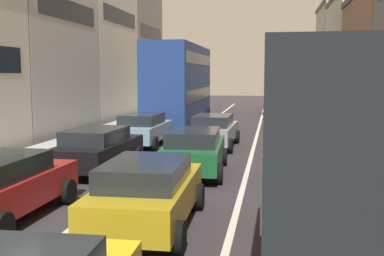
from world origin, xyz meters
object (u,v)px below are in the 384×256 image
object	(u,v)px
sedan_centre_lane_second	(147,192)
wagon_left_lane_second	(0,185)
sedan_left_lane_third	(98,148)
bus_mid_queue_primary	(180,82)
sedan_right_lane_behind_truck	(306,159)
wagon_right_lane_far	(298,135)
sedan_left_lane_fourth	(143,129)
removalist_box_truck	(357,169)
hatchback_centre_lane_third	(194,150)
coupe_centre_lane_fourth	(213,130)
bus_far_queue_secondary	(282,92)

from	to	relation	value
sedan_centre_lane_second	wagon_left_lane_second	size ratio (longest dim) A/B	1.01
sedan_left_lane_third	bus_mid_queue_primary	world-z (taller)	bus_mid_queue_primary
sedan_right_lane_behind_truck	wagon_right_lane_far	distance (m)	5.58
wagon_left_lane_second	sedan_left_lane_fourth	size ratio (longest dim) A/B	1.00
sedan_left_lane_fourth	removalist_box_truck	bearing A→B (deg)	-152.48
wagon_left_lane_second	bus_mid_queue_primary	size ratio (longest dim) A/B	0.41
removalist_box_truck	wagon_right_lane_far	world-z (taller)	removalist_box_truck
sedan_left_lane_fourth	sedan_right_lane_behind_truck	bearing A→B (deg)	-133.56
sedan_left_lane_third	sedan_left_lane_fourth	world-z (taller)	same
hatchback_centre_lane_third	coupe_centre_lane_fourth	size ratio (longest dim) A/B	1.01
sedan_left_lane_third	sedan_left_lane_fourth	distance (m)	5.85
coupe_centre_lane_fourth	sedan_right_lane_behind_truck	size ratio (longest dim) A/B	1.00
wagon_right_lane_far	bus_mid_queue_primary	xyz separation A→B (m)	(-6.83, 9.30, 2.03)
sedan_left_lane_fourth	wagon_left_lane_second	bearing A→B (deg)	179.92
sedan_left_lane_fourth	bus_far_queue_secondary	xyz separation A→B (m)	(6.71, 21.46, 0.96)
sedan_left_lane_third	bus_far_queue_secondary	bearing A→B (deg)	-11.60
sedan_left_lane_third	sedan_centre_lane_second	bearing A→B (deg)	-147.35
coupe_centre_lane_fourth	bus_far_queue_secondary	world-z (taller)	bus_far_queue_secondary
wagon_left_lane_second	wagon_right_lane_far	distance (m)	12.41
sedan_left_lane_third	coupe_centre_lane_fourth	distance (m)	6.69
wagon_right_lane_far	bus_mid_queue_primary	size ratio (longest dim) A/B	0.42
hatchback_centre_lane_third	wagon_right_lane_far	xyz separation A→B (m)	(3.61, 4.50, 0.00)
hatchback_centre_lane_third	coupe_centre_lane_fourth	bearing A→B (deg)	-2.36
hatchback_centre_lane_third	sedan_left_lane_fourth	size ratio (longest dim) A/B	1.01
wagon_right_lane_far	bus_far_queue_secondary	distance (m)	22.63
wagon_right_lane_far	hatchback_centre_lane_third	bearing A→B (deg)	144.27
sedan_right_lane_behind_truck	bus_far_queue_secondary	xyz separation A→B (m)	(-0.17, 28.19, 0.96)
removalist_box_truck	sedan_centre_lane_second	world-z (taller)	removalist_box_truck
sedan_left_lane_fourth	wagon_right_lane_far	bearing A→B (deg)	-98.54
coupe_centre_lane_fourth	sedan_centre_lane_second	bearing A→B (deg)	-178.73
removalist_box_truck	sedan_right_lane_behind_truck	size ratio (longest dim) A/B	1.78
removalist_box_truck	coupe_centre_lane_fourth	size ratio (longest dim) A/B	1.78
removalist_box_truck	sedan_centre_lane_second	distance (m)	4.84
hatchback_centre_lane_third	sedan_left_lane_third	size ratio (longest dim) A/B	1.01
sedan_left_lane_fourth	bus_mid_queue_primary	bearing A→B (deg)	0.05
sedan_left_lane_third	coupe_centre_lane_fourth	world-z (taller)	same
coupe_centre_lane_fourth	bus_far_queue_secondary	bearing A→B (deg)	-7.84
bus_far_queue_secondary	bus_mid_queue_primary	bearing A→B (deg)	156.36
removalist_box_truck	sedan_left_lane_fourth	size ratio (longest dim) A/B	1.79
removalist_box_truck	sedan_centre_lane_second	size ratio (longest dim) A/B	1.78
wagon_left_lane_second	coupe_centre_lane_fourth	size ratio (longest dim) A/B	0.99
sedan_centre_lane_second	hatchback_centre_lane_third	distance (m)	5.63
sedan_centre_lane_second	sedan_left_lane_third	world-z (taller)	same
hatchback_centre_lane_third	sedan_right_lane_behind_truck	bearing A→B (deg)	-110.10
sedan_centre_lane_second	sedan_left_lane_fourth	size ratio (longest dim) A/B	1.01
coupe_centre_lane_fourth	sedan_right_lane_behind_truck	distance (m)	7.65
bus_far_queue_secondary	wagon_right_lane_far	bearing A→B (deg)	-176.66
sedan_right_lane_behind_truck	sedan_left_lane_third	bearing A→B (deg)	83.90
sedan_centre_lane_second	sedan_left_lane_fourth	distance (m)	11.74
bus_mid_queue_primary	bus_far_queue_secondary	size ratio (longest dim) A/B	0.99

